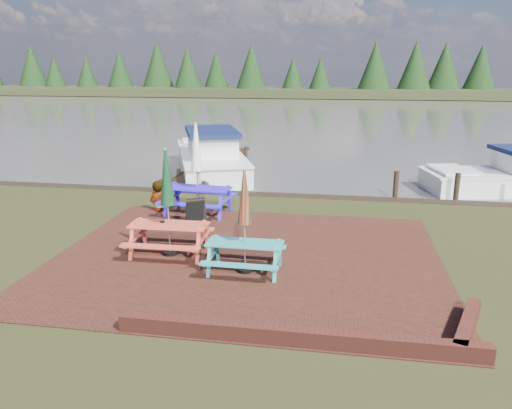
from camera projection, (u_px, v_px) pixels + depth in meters
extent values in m
plane|color=black|center=(238.00, 275.00, 10.81)|extent=(120.00, 120.00, 0.00)
cube|color=#3B1B12|center=(247.00, 258.00, 11.75)|extent=(9.00, 7.50, 0.02)
cube|color=#4C1E16|center=(296.00, 337.00, 8.06)|extent=(6.00, 0.22, 0.30)
cube|color=#4C1E16|center=(467.00, 327.00, 8.36)|extent=(0.82, 1.77, 0.30)
cube|color=#46433C|center=(319.00, 115.00, 45.93)|extent=(120.00, 60.00, 0.02)
cube|color=black|center=(329.00, 93.00, 73.32)|extent=(120.00, 10.00, 1.20)
cube|color=teal|center=(245.00, 243.00, 10.77)|extent=(1.66, 0.66, 0.04)
cube|color=teal|center=(239.00, 266.00, 10.26)|extent=(1.65, 0.24, 0.04)
cube|color=teal|center=(250.00, 245.00, 11.44)|extent=(1.65, 0.24, 0.04)
cube|color=teal|center=(213.00, 256.00, 10.99)|extent=(0.09, 1.43, 0.68)
cube|color=teal|center=(277.00, 260.00, 10.74)|extent=(0.09, 1.43, 0.68)
cylinder|color=black|center=(245.00, 270.00, 10.95)|extent=(0.33, 0.33, 0.09)
cylinder|color=#B2B2B7|center=(245.00, 223.00, 10.65)|extent=(0.03, 0.03, 2.29)
cone|color=#B52B19|center=(245.00, 198.00, 10.50)|extent=(0.29, 0.29, 1.15)
cube|color=#D24B35|center=(169.00, 225.00, 11.76)|extent=(1.86, 0.76, 0.04)
cube|color=#D24B35|center=(160.00, 247.00, 11.17)|extent=(1.85, 0.29, 0.04)
cube|color=#D24B35|center=(178.00, 228.00, 12.50)|extent=(1.85, 0.29, 0.04)
cube|color=#D24B35|center=(138.00, 238.00, 11.97)|extent=(0.12, 1.60, 0.76)
cube|color=#D24B35|center=(202.00, 242.00, 11.75)|extent=(0.12, 1.60, 0.76)
cylinder|color=black|center=(170.00, 253.00, 11.95)|extent=(0.37, 0.37, 0.10)
cylinder|color=#B2B2B7|center=(168.00, 204.00, 11.61)|extent=(0.04, 0.04, 2.56)
cone|color=#0D3319|center=(167.00, 178.00, 11.45)|extent=(0.33, 0.33, 1.28)
cube|color=#311CD9|center=(197.00, 188.00, 15.01)|extent=(2.06, 0.96, 0.04)
cube|color=#311CD9|center=(188.00, 205.00, 14.40)|extent=(2.01, 0.45, 0.04)
cube|color=#311CD9|center=(207.00, 192.00, 15.80)|extent=(2.01, 0.45, 0.04)
cube|color=#311CD9|center=(172.00, 199.00, 15.34)|extent=(0.25, 1.73, 0.82)
cube|color=#311CD9|center=(225.00, 203.00, 14.91)|extent=(0.25, 1.73, 0.82)
cylinder|color=black|center=(198.00, 212.00, 15.22)|extent=(0.40, 0.40, 0.11)
cylinder|color=#B2B2B7|center=(197.00, 170.00, 14.86)|extent=(0.04, 0.04, 2.77)
cone|color=white|center=(196.00, 148.00, 14.68)|extent=(0.35, 0.35, 1.38)
cube|color=black|center=(194.00, 215.00, 13.70)|extent=(0.53, 0.45, 0.81)
cube|color=black|center=(197.00, 212.00, 13.96)|extent=(0.53, 0.45, 0.81)
cube|color=black|center=(195.00, 200.00, 13.72)|extent=(0.44, 0.31, 0.03)
cube|color=black|center=(214.00, 164.00, 22.26)|extent=(1.60, 9.00, 0.06)
cube|color=black|center=(197.00, 163.00, 22.37)|extent=(0.08, 9.00, 0.08)
cube|color=black|center=(230.00, 164.00, 22.12)|extent=(0.08, 9.00, 0.08)
cylinder|color=black|center=(162.00, 193.00, 18.18)|extent=(0.16, 0.16, 1.00)
cylinder|color=black|center=(204.00, 195.00, 17.92)|extent=(0.16, 0.16, 1.00)
cube|color=silver|center=(211.00, 165.00, 22.07)|extent=(4.95, 7.82, 1.06)
cube|color=silver|center=(210.00, 152.00, 21.92)|extent=(5.05, 7.98, 0.08)
cube|color=silver|center=(212.00, 144.00, 20.95)|extent=(2.79, 3.55, 0.90)
cube|color=#10183B|center=(212.00, 132.00, 20.81)|extent=(3.14, 4.04, 0.19)
cube|color=silver|center=(205.00, 140.00, 24.55)|extent=(2.48, 2.00, 0.11)
cube|color=silver|center=(451.00, 170.00, 18.41)|extent=(1.58, 2.15, 0.09)
imported|color=gray|center=(158.00, 181.00, 15.34)|extent=(0.80, 0.64, 1.91)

